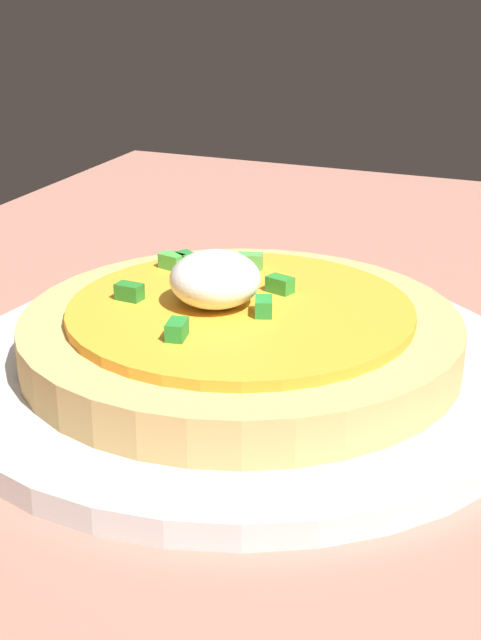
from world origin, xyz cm
name	(u,v)px	position (x,y,z in cm)	size (l,w,h in cm)	color
dining_table	(275,471)	(0.00, 0.00, 1.72)	(100.91, 68.09, 3.44)	#A66F5F
plate	(241,369)	(-4.65, -3.58, 4.04)	(28.26, 28.26, 1.21)	silver
pizza	(239,332)	(-4.64, -3.64, 6.04)	(21.21, 21.21, 5.37)	tan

